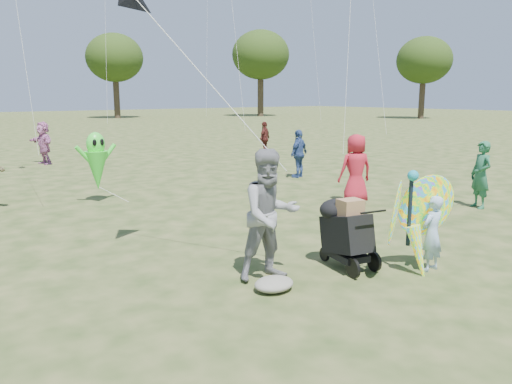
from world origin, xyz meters
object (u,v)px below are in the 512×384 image
child_girl (432,234)px  jogging_stroller (345,229)px  crowd_j (44,143)px  adult_man (270,215)px  alien_kite (97,164)px  crowd_h (265,138)px  butterfly_kite (413,222)px  crowd_f (481,175)px  crowd_c (299,154)px  crowd_a (356,169)px

child_girl → jogging_stroller: size_ratio=1.04×
crowd_j → adult_man: bearing=-13.3°
jogging_stroller → alien_kite: size_ratio=0.64×
crowd_j → alien_kite: (-0.99, -8.10, 0.16)m
crowd_h → butterfly_kite: butterfly_kite is taller
child_girl → crowd_h: size_ratio=0.79×
adult_man → crowd_f: 6.83m
crowd_h → crowd_j: size_ratio=0.90×
alien_kite → jogging_stroller: bearing=-80.3°
butterfly_kite → crowd_h: bearing=59.1°
adult_man → crowd_c: 9.09m
crowd_j → crowd_a: bearing=8.3°
crowd_f → crowd_j: 15.36m
child_girl → adult_man: bearing=-31.8°
jogging_stroller → butterfly_kite: bearing=-41.5°
child_girl → adult_man: 2.49m
crowd_a → crowd_c: crowd_a is taller
child_girl → butterfly_kite: (-0.36, 0.09, 0.21)m
adult_man → crowd_f: bearing=16.6°
crowd_f → jogging_stroller: crowd_f is taller
child_girl → crowd_j: 15.99m
crowd_f → crowd_a: bearing=-113.0°
crowd_h → crowd_a: bearing=36.8°
crowd_a → crowd_h: bearing=-96.2°
crowd_h → jogging_stroller: bearing=29.2°
child_girl → crowd_f: crowd_f is taller
crowd_a → crowd_j: bearing=-51.5°
crowd_f → crowd_j: crowd_j is taller
child_girl → adult_man: size_ratio=0.61×
crowd_a → alien_kite: bearing=-18.7°
crowd_a → crowd_c: size_ratio=1.11×
child_girl → crowd_f: (4.69, 1.73, 0.21)m
butterfly_kite → crowd_c: bearing=57.8°
crowd_h → butterfly_kite: 15.08m
crowd_a → crowd_c: bearing=-92.9°
jogging_stroller → butterfly_kite: butterfly_kite is taller
crowd_c → crowd_j: crowd_j is taller
butterfly_kite → crowd_f: bearing=18.1°
crowd_a → alien_kite: size_ratio=0.98×
crowd_f → alien_kite: alien_kite is taller
child_girl → adult_man: (-2.12, 1.25, 0.37)m
crowd_c → jogging_stroller: 8.56m
crowd_a → crowd_h: size_ratio=1.16×
crowd_j → jogging_stroller: crowd_j is taller
child_girl → butterfly_kite: butterfly_kite is taller
adult_man → jogging_stroller: size_ratio=1.71×
child_girl → crowd_a: crowd_a is taller
crowd_c → alien_kite: (-6.50, 0.25, 0.20)m
adult_man → crowd_c: adult_man is taller
crowd_a → crowd_h: (4.66, 9.18, -0.12)m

